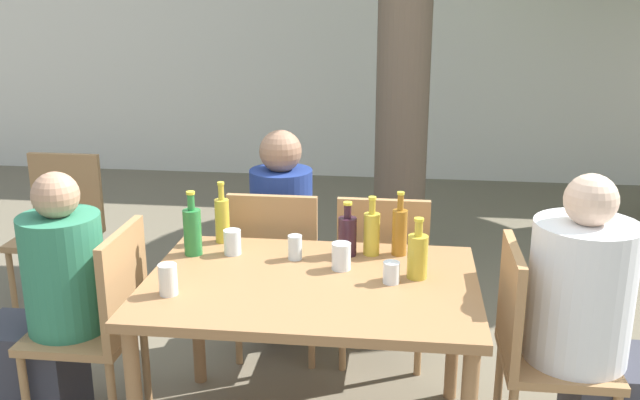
# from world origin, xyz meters

# --- Properties ---
(cafe_building_wall) EXTENTS (10.00, 0.08, 2.80)m
(cafe_building_wall) POSITION_xyz_m (0.00, 4.47, 1.40)
(cafe_building_wall) COLOR white
(cafe_building_wall) RESTS_ON ground_plane
(dining_table_front) EXTENTS (1.34, 0.93, 0.74)m
(dining_table_front) POSITION_xyz_m (0.00, 0.00, 0.66)
(dining_table_front) COLOR #996B42
(dining_table_front) RESTS_ON ground_plane
(patio_chair_0) EXTENTS (0.44, 0.44, 0.92)m
(patio_chair_0) POSITION_xyz_m (-0.90, 0.00, 0.53)
(patio_chair_0) COLOR #A87A4C
(patio_chair_0) RESTS_ON ground_plane
(patio_chair_1) EXTENTS (0.44, 0.44, 0.92)m
(patio_chair_1) POSITION_xyz_m (0.90, 0.00, 0.53)
(patio_chair_1) COLOR #A87A4C
(patio_chair_1) RESTS_ON ground_plane
(patio_chair_2) EXTENTS (0.44, 0.44, 0.92)m
(patio_chair_2) POSITION_xyz_m (-0.27, 0.70, 0.53)
(patio_chair_2) COLOR #A87A4C
(patio_chair_2) RESTS_ON ground_plane
(patio_chair_3) EXTENTS (0.44, 0.44, 0.92)m
(patio_chair_3) POSITION_xyz_m (0.27, 0.70, 0.53)
(patio_chair_3) COLOR #A87A4C
(patio_chair_3) RESTS_ON ground_plane
(patio_chair_4) EXTENTS (0.44, 0.44, 0.92)m
(patio_chair_4) POSITION_xyz_m (-1.68, 1.19, 0.53)
(patio_chair_4) COLOR #A87A4C
(patio_chair_4) RESTS_ON ground_plane
(person_seated_0) EXTENTS (0.57, 0.34, 1.16)m
(person_seated_0) POSITION_xyz_m (-1.14, -0.00, 0.52)
(person_seated_0) COLOR #383842
(person_seated_0) RESTS_ON ground_plane
(person_seated_1) EXTENTS (0.60, 0.40, 1.22)m
(person_seated_1) POSITION_xyz_m (1.13, -0.00, 0.56)
(person_seated_1) COLOR #383842
(person_seated_1) RESTS_ON ground_plane
(person_seated_2) EXTENTS (0.32, 0.56, 1.19)m
(person_seated_2) POSITION_xyz_m (-0.27, 0.94, 0.53)
(person_seated_2) COLOR #383842
(person_seated_2) RESTS_ON ground_plane
(green_bottle_0) EXTENTS (0.08, 0.08, 0.29)m
(green_bottle_0) POSITION_xyz_m (-0.56, 0.23, 0.86)
(green_bottle_0) COLOR #287A38
(green_bottle_0) RESTS_ON dining_table_front
(amber_bottle_1) EXTENTS (0.07, 0.07, 0.29)m
(amber_bottle_1) POSITION_xyz_m (0.35, 0.34, 0.85)
(amber_bottle_1) COLOR #9E661E
(amber_bottle_1) RESTS_ON dining_table_front
(oil_cruet_2) EXTENTS (0.08, 0.08, 0.25)m
(oil_cruet_2) POSITION_xyz_m (0.42, 0.08, 0.84)
(oil_cruet_2) COLOR gold
(oil_cruet_2) RESTS_ON dining_table_front
(wine_bottle_3) EXTENTS (0.08, 0.08, 0.24)m
(wine_bottle_3) POSITION_xyz_m (0.12, 0.31, 0.84)
(wine_bottle_3) COLOR #331923
(wine_bottle_3) RESTS_ON dining_table_front
(oil_cruet_4) EXTENTS (0.07, 0.07, 0.27)m
(oil_cruet_4) POSITION_xyz_m (0.23, 0.32, 0.85)
(oil_cruet_4) COLOR gold
(oil_cruet_4) RESTS_ON dining_table_front
(oil_cruet_5) EXTENTS (0.07, 0.07, 0.29)m
(oil_cruet_5) POSITION_xyz_m (-0.47, 0.40, 0.85)
(oil_cruet_5) COLOR gold
(oil_cruet_5) RESTS_ON dining_table_front
(drinking_glass_0) EXTENTS (0.07, 0.07, 0.09)m
(drinking_glass_0) POSITION_xyz_m (0.32, 0.02, 0.79)
(drinking_glass_0) COLOR white
(drinking_glass_0) RESTS_ON dining_table_front
(drinking_glass_1) EXTENTS (0.06, 0.06, 0.11)m
(drinking_glass_1) POSITION_xyz_m (-0.10, 0.23, 0.80)
(drinking_glass_1) COLOR silver
(drinking_glass_1) RESTS_ON dining_table_front
(drinking_glass_2) EXTENTS (0.08, 0.08, 0.11)m
(drinking_glass_2) POSITION_xyz_m (-0.38, 0.25, 0.80)
(drinking_glass_2) COLOR silver
(drinking_glass_2) RESTS_ON dining_table_front
(drinking_glass_3) EXTENTS (0.08, 0.08, 0.11)m
(drinking_glass_3) POSITION_xyz_m (0.11, 0.14, 0.80)
(drinking_glass_3) COLOR white
(drinking_glass_3) RESTS_ON dining_table_front
(drinking_glass_4) EXTENTS (0.07, 0.07, 0.12)m
(drinking_glass_4) POSITION_xyz_m (-0.53, -0.20, 0.80)
(drinking_glass_4) COLOR silver
(drinking_glass_4) RESTS_ON dining_table_front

